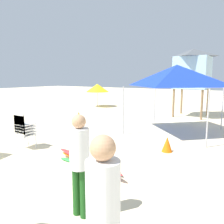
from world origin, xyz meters
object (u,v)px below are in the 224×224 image
at_px(lifeguard_near_left, 103,214).
at_px(popup_canopy, 177,75).
at_px(lifeguard_near_center, 80,159).
at_px(traffic_cone_far, 79,118).
at_px(surfboard_pile, 88,162).
at_px(lifeguard_tower, 193,69).
at_px(stacked_plastic_chairs, 23,128).
at_px(beach_umbrella_mid, 97,88).
at_px(traffic_cone_near, 167,144).

xyz_separation_m(lifeguard_near_left, popup_canopy, (-1.86, 7.79, 1.32)).
bearing_deg(lifeguard_near_center, traffic_cone_far, 131.86).
bearing_deg(surfboard_pile, popup_canopy, 82.78).
bearing_deg(popup_canopy, lifeguard_tower, 96.07).
relative_size(stacked_plastic_chairs, beach_umbrella_mid, 0.67).
bearing_deg(lifeguard_tower, lifeguard_near_left, -79.12).
distance_m(surfboard_pile, traffic_cone_far, 5.68).
distance_m(popup_canopy, beach_umbrella_mid, 9.20).
distance_m(surfboard_pile, lifeguard_near_left, 3.85).
bearing_deg(beach_umbrella_mid, popup_canopy, -32.08).
relative_size(lifeguard_tower, traffic_cone_far, 6.63).
xyz_separation_m(surfboard_pile, beach_umbrella_mid, (-7.12, 9.87, 1.34)).
relative_size(stacked_plastic_chairs, popup_canopy, 0.37).
xyz_separation_m(beach_umbrella_mid, traffic_cone_near, (8.42, -7.58, -1.23)).
distance_m(stacked_plastic_chairs, surfboard_pile, 2.74).
xyz_separation_m(stacked_plastic_chairs, lifeguard_near_center, (3.93, -1.73, 0.29)).
xyz_separation_m(lifeguard_near_left, lifeguard_near_center, (-1.24, 1.08, -0.05)).
relative_size(lifeguard_near_center, lifeguard_tower, 0.44).
distance_m(surfboard_pile, beach_umbrella_mid, 12.24).
xyz_separation_m(surfboard_pile, lifeguard_near_center, (1.25, -1.70, 0.86)).
bearing_deg(popup_canopy, stacked_plastic_chairs, -123.62).
bearing_deg(lifeguard_near_center, traffic_cone_near, 89.35).
bearing_deg(traffic_cone_far, lifeguard_near_center, -48.14).
relative_size(surfboard_pile, traffic_cone_near, 5.40).
distance_m(surfboard_pile, lifeguard_tower, 9.65).
relative_size(surfboard_pile, lifeguard_near_left, 1.42).
height_order(stacked_plastic_chairs, lifeguard_near_left, lifeguard_near_left).
height_order(popup_canopy, traffic_cone_far, popup_canopy).
bearing_deg(stacked_plastic_chairs, lifeguard_tower, 72.82).
distance_m(stacked_plastic_chairs, lifeguard_tower, 9.90).
relative_size(beach_umbrella_mid, traffic_cone_near, 3.77).
distance_m(popup_canopy, traffic_cone_near, 3.52).
relative_size(surfboard_pile, traffic_cone_far, 4.36).
relative_size(stacked_plastic_chairs, surfboard_pile, 0.47).
bearing_deg(lifeguard_near_center, beach_umbrella_mid, 125.90).
bearing_deg(popup_canopy, beach_umbrella_mid, 147.92).
bearing_deg(traffic_cone_near, lifeguard_near_center, -90.65).
distance_m(stacked_plastic_chairs, traffic_cone_near, 4.60).
height_order(popup_canopy, beach_umbrella_mid, popup_canopy).
height_order(surfboard_pile, lifeguard_near_left, lifeguard_near_left).
relative_size(lifeguard_tower, traffic_cone_near, 8.23).
bearing_deg(lifeguard_tower, beach_umbrella_mid, 175.36).
height_order(lifeguard_near_left, popup_canopy, popup_canopy).
bearing_deg(lifeguard_near_left, surfboard_pile, 131.93).
distance_m(lifeguard_tower, traffic_cone_far, 7.07).
relative_size(surfboard_pile, lifeguard_tower, 0.66).
distance_m(lifeguard_near_center, popup_canopy, 6.88).
xyz_separation_m(lifeguard_near_center, popup_canopy, (-0.62, 6.71, 1.37)).
relative_size(stacked_plastic_chairs, lifeguard_near_center, 0.70).
xyz_separation_m(lifeguard_near_left, beach_umbrella_mid, (-9.62, 12.65, 0.42)).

